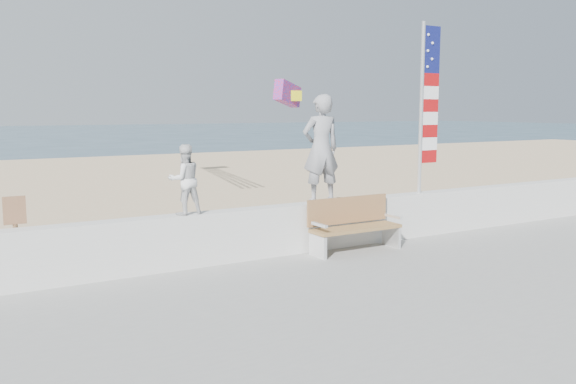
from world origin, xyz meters
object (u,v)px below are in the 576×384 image
object	(u,v)px
child	(185,180)
flag	(426,101)
adult	(321,149)
bench	(353,224)

from	to	relation	value
child	flag	world-z (taller)	flag
adult	flag	size ratio (longest dim) A/B	0.58
bench	flag	xyz separation A→B (m)	(2.16, 0.45, 2.30)
flag	child	bearing A→B (deg)	180.00
child	flag	bearing A→B (deg)	178.77
adult	flag	bearing A→B (deg)	-173.07
child	flag	distance (m)	5.46
child	bench	xyz separation A→B (m)	(3.13, -0.45, -0.97)
adult	flag	world-z (taller)	flag
adult	child	bearing A→B (deg)	6.94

